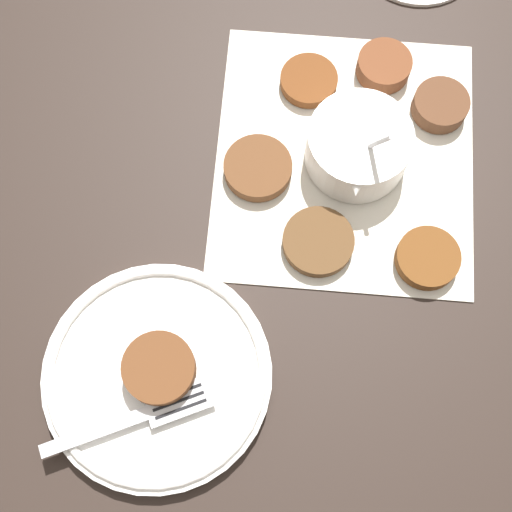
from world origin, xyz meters
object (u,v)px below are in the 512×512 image
fritter_on_plate (159,369)px  fork (146,414)px  sauce_bowl (358,148)px  serving_plate (157,375)px

fritter_on_plate → fork: size_ratio=0.44×
sauce_bowl → fritter_on_plate: (0.24, -0.16, 0.01)m
fork → serving_plate: bearing=175.6°
sauce_bowl → serving_plate: bearing=-33.8°
sauce_bowl → fork: (0.28, -0.17, -0.00)m
serving_plate → fritter_on_plate: 0.02m
sauce_bowl → fritter_on_plate: size_ratio=1.71×
serving_plate → fork: (0.04, -0.00, 0.01)m
sauce_bowl → fritter_on_plate: sauce_bowl is taller
serving_plate → fritter_on_plate: (-0.00, 0.00, 0.02)m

